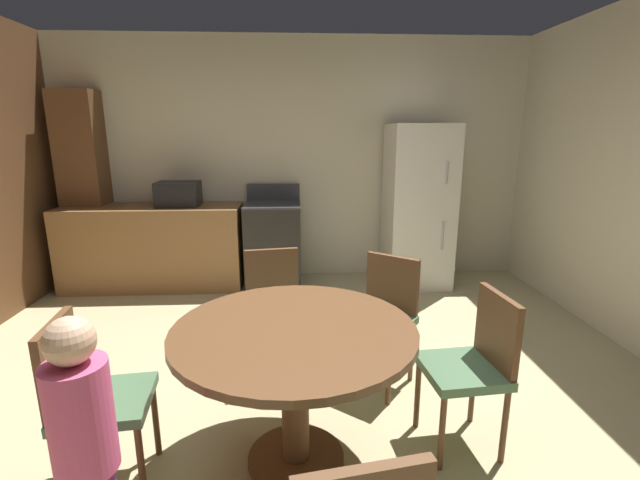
{
  "coord_description": "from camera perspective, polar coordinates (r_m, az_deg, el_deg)",
  "views": [
    {
      "loc": [
        0.03,
        -2.26,
        1.69
      ],
      "look_at": [
        0.2,
        0.98,
        0.88
      ],
      "focal_mm": 24.76,
      "sensor_mm": 36.0,
      "label": 1
    }
  ],
  "objects": [
    {
      "name": "ground_plane",
      "position": [
        2.83,
        -3.27,
        -22.81
      ],
      "size": [
        14.0,
        14.0,
        0.0
      ],
      "primitive_type": "plane",
      "color": "tan"
    },
    {
      "name": "wall_back",
      "position": [
        5.17,
        -3.44,
        10.2
      ],
      "size": [
        5.58,
        0.12,
        2.7
      ],
      "primitive_type": "cube",
      "color": "beige",
      "rests_on": "ground"
    },
    {
      "name": "kitchen_counter",
      "position": [
        5.16,
        -20.64,
        -0.82
      ],
      "size": [
        1.91,
        0.6,
        0.9
      ],
      "primitive_type": "cube",
      "color": "olive",
      "rests_on": "ground"
    },
    {
      "name": "pantry_column",
      "position": [
        5.49,
        -27.99,
        5.67
      ],
      "size": [
        0.44,
        0.36,
        2.1
      ],
      "primitive_type": "cube",
      "color": "brown",
      "rests_on": "ground"
    },
    {
      "name": "oven_range",
      "position": [
        4.93,
        -6.04,
        -0.46
      ],
      "size": [
        0.6,
        0.6,
        1.1
      ],
      "color": "black",
      "rests_on": "ground"
    },
    {
      "name": "refrigerator",
      "position": [
        4.96,
        12.54,
        4.26
      ],
      "size": [
        0.68,
        0.68,
        1.76
      ],
      "color": "silver",
      "rests_on": "ground"
    },
    {
      "name": "microwave",
      "position": [
        4.97,
        -17.84,
        5.69
      ],
      "size": [
        0.44,
        0.32,
        0.26
      ],
      "primitive_type": "cube",
      "color": "black",
      "rests_on": "kitchen_counter"
    },
    {
      "name": "dining_table",
      "position": [
        2.26,
        -3.31,
        -14.81
      ],
      "size": [
        1.2,
        1.2,
        0.76
      ],
      "color": "brown",
      "rests_on": "ground"
    },
    {
      "name": "chair_north",
      "position": [
        3.17,
        -5.94,
        -8.15
      ],
      "size": [
        0.46,
        0.46,
        0.87
      ],
      "rotation": [
        0.0,
        0.0,
        4.87
      ],
      "color": "brown",
      "rests_on": "ground"
    },
    {
      "name": "chair_east",
      "position": [
        2.57,
        19.32,
        -14.49
      ],
      "size": [
        0.44,
        0.44,
        0.87
      ],
      "rotation": [
        0.0,
        0.0,
        3.24
      ],
      "color": "brown",
      "rests_on": "ground"
    },
    {
      "name": "chair_northeast",
      "position": [
        3.04,
        8.23,
        -9.23
      ],
      "size": [
        0.56,
        0.56,
        0.87
      ],
      "rotation": [
        0.0,
        0.0,
        4.04
      ],
      "color": "brown",
      "rests_on": "ground"
    },
    {
      "name": "chair_west",
      "position": [
        2.42,
        -27.59,
        -17.17
      ],
      "size": [
        0.44,
        0.44,
        0.87
      ],
      "rotation": [
        0.0,
        0.0,
        6.4
      ],
      "color": "brown",
      "rests_on": "ground"
    },
    {
      "name": "person_child",
      "position": [
        1.94,
        -28.02,
        -22.79
      ],
      "size": [
        0.31,
        0.31,
        1.09
      ],
      "rotation": [
        0.0,
        0.0,
        6.95
      ],
      "color": "#8C337A",
      "rests_on": "ground"
    }
  ]
}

